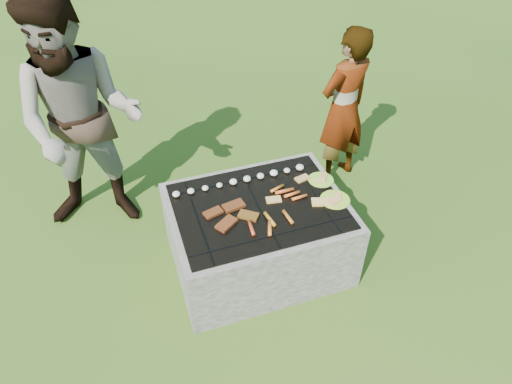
{
  "coord_description": "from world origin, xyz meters",
  "views": [
    {
      "loc": [
        -0.81,
        -2.32,
        2.86
      ],
      "look_at": [
        0.0,
        0.05,
        0.7
      ],
      "focal_mm": 32.0,
      "sensor_mm": 36.0,
      "label": 1
    }
  ],
  "objects_px": {
    "cook": "(344,108)",
    "plate_far": "(321,180)",
    "fire_pit": "(258,237)",
    "bystander": "(82,123)",
    "plate_near": "(335,200)"
  },
  "relations": [
    {
      "from": "cook",
      "to": "plate_far",
      "type": "bearing_deg",
      "value": 36.29
    },
    {
      "from": "fire_pit",
      "to": "bystander",
      "type": "relative_size",
      "value": 0.66
    },
    {
      "from": "fire_pit",
      "to": "bystander",
      "type": "xyz_separation_m",
      "value": [
        -1.1,
        0.93,
        0.71
      ]
    },
    {
      "from": "fire_pit",
      "to": "cook",
      "type": "xyz_separation_m",
      "value": [
        1.11,
        0.84,
        0.47
      ]
    },
    {
      "from": "fire_pit",
      "to": "bystander",
      "type": "height_order",
      "value": "bystander"
    },
    {
      "from": "plate_near",
      "to": "cook",
      "type": "height_order",
      "value": "cook"
    },
    {
      "from": "fire_pit",
      "to": "cook",
      "type": "relative_size",
      "value": 0.87
    },
    {
      "from": "plate_far",
      "to": "cook",
      "type": "xyz_separation_m",
      "value": [
        0.54,
        0.71,
        0.14
      ]
    },
    {
      "from": "plate_near",
      "to": "bystander",
      "type": "relative_size",
      "value": 0.14
    },
    {
      "from": "plate_near",
      "to": "bystander",
      "type": "bearing_deg",
      "value": 147.52
    },
    {
      "from": "plate_far",
      "to": "bystander",
      "type": "height_order",
      "value": "bystander"
    },
    {
      "from": "fire_pit",
      "to": "plate_far",
      "type": "xyz_separation_m",
      "value": [
        0.56,
        0.12,
        0.33
      ]
    },
    {
      "from": "cook",
      "to": "bystander",
      "type": "relative_size",
      "value": 0.76
    },
    {
      "from": "cook",
      "to": "bystander",
      "type": "bearing_deg",
      "value": -18.85
    },
    {
      "from": "plate_near",
      "to": "plate_far",
      "type": "bearing_deg",
      "value": 89.86
    }
  ]
}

